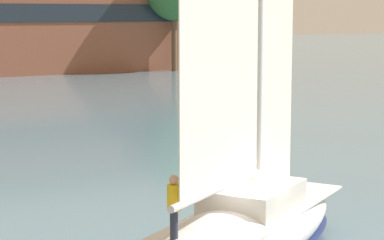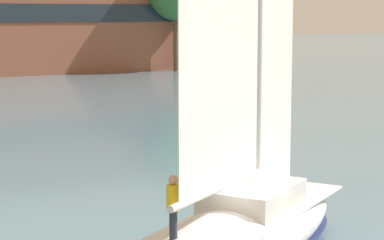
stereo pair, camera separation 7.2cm
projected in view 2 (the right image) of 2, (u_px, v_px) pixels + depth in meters
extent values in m
cube|color=brown|center=(38.00, 18.00, 93.38)|extent=(35.90, 12.94, 13.27)
cube|color=#1E2833|center=(55.00, 13.00, 87.65)|extent=(32.31, 0.10, 2.12)
cylinder|color=brown|center=(176.00, 38.00, 94.56)|extent=(0.68, 0.68, 8.45)
ellipsoid|color=silver|center=(244.00, 235.00, 21.18)|extent=(10.99, 8.36, 1.87)
cube|color=silver|center=(244.00, 216.00, 21.10)|extent=(9.60, 7.25, 0.06)
cube|color=beige|center=(252.00, 198.00, 21.52)|extent=(3.75, 3.44, 0.77)
cylinder|color=silver|center=(219.00, 188.00, 19.56)|extent=(4.32, 2.74, 0.19)
cube|color=silver|center=(276.00, 76.00, 22.46)|extent=(2.08, 1.28, 7.56)
cylinder|color=#232838|center=(173.00, 227.00, 18.36)|extent=(0.27, 0.27, 0.85)
cylinder|color=gold|center=(173.00, 198.00, 18.26)|extent=(0.47, 0.47, 0.65)
sphere|color=tan|center=(173.00, 180.00, 18.20)|extent=(0.24, 0.24, 0.24)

